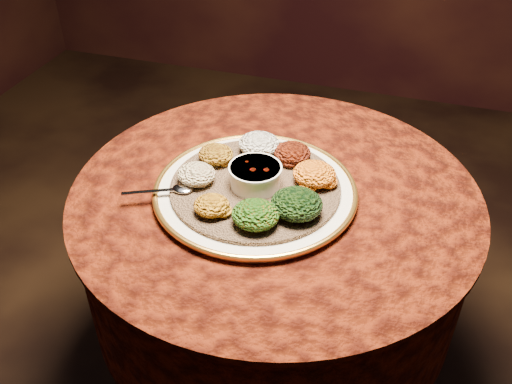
% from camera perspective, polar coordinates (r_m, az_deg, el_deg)
% --- Properties ---
extents(table, '(0.96, 0.96, 0.73)m').
position_cam_1_polar(table, '(1.45, 1.77, -5.44)').
color(table, black).
rests_on(table, ground).
extents(platter, '(0.59, 0.59, 0.02)m').
position_cam_1_polar(platter, '(1.31, -0.08, 0.15)').
color(platter, beige).
rests_on(platter, table).
extents(injera, '(0.49, 0.49, 0.01)m').
position_cam_1_polar(injera, '(1.30, -0.08, 0.53)').
color(injera, '#8B6645').
rests_on(injera, platter).
extents(stew_bowl, '(0.12, 0.12, 0.05)m').
position_cam_1_polar(stew_bowl, '(1.28, -0.08, 1.75)').
color(stew_bowl, white).
rests_on(stew_bowl, injera).
extents(spoon, '(0.15, 0.08, 0.01)m').
position_cam_1_polar(spoon, '(1.29, -7.85, 0.29)').
color(spoon, silver).
rests_on(spoon, injera).
extents(portion_ayib, '(0.10, 0.10, 0.05)m').
position_cam_1_polar(portion_ayib, '(1.40, 0.31, 4.81)').
color(portion_ayib, white).
rests_on(portion_ayib, injera).
extents(portion_kitfo, '(0.09, 0.09, 0.04)m').
position_cam_1_polar(portion_kitfo, '(1.37, 3.65, 3.95)').
color(portion_kitfo, black).
rests_on(portion_kitfo, injera).
extents(portion_tikil, '(0.10, 0.09, 0.05)m').
position_cam_1_polar(portion_tikil, '(1.30, 5.86, 1.81)').
color(portion_tikil, '#BD7D0F').
rests_on(portion_tikil, injera).
extents(portion_gomen, '(0.11, 0.11, 0.05)m').
position_cam_1_polar(portion_gomen, '(1.21, 4.08, -1.19)').
color(portion_gomen, black).
rests_on(portion_gomen, injera).
extents(portion_mixveg, '(0.10, 0.10, 0.05)m').
position_cam_1_polar(portion_mixveg, '(1.18, -0.06, -2.27)').
color(portion_mixveg, '#A03E0A').
rests_on(portion_mixveg, injera).
extents(portion_kik, '(0.08, 0.07, 0.04)m').
position_cam_1_polar(portion_kik, '(1.21, -4.46, -1.35)').
color(portion_kik, '#B67610').
rests_on(portion_kik, injera).
extents(portion_timatim, '(0.09, 0.08, 0.04)m').
position_cam_1_polar(portion_timatim, '(1.30, -5.99, 1.78)').
color(portion_timatim, maroon).
rests_on(portion_timatim, injera).
extents(portion_shiro, '(0.08, 0.08, 0.04)m').
position_cam_1_polar(portion_shiro, '(1.37, -4.04, 3.79)').
color(portion_shiro, '#9A6B12').
rests_on(portion_shiro, injera).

